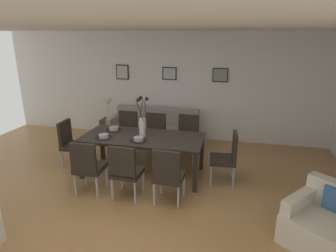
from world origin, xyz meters
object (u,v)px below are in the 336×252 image
object	(u,v)px
dining_chair_head_west	(71,141)
framed_picture_right	(220,75)
bowl_near_right	(114,128)
dining_chair_near_left	(87,165)
dining_chair_mid_left	(168,173)
framed_picture_center	(169,74)
side_table	(110,129)
framed_picture_left	(122,72)
dining_chair_mid_right	(187,135)
dining_chair_head_east	(227,155)
dining_chair_near_right	(127,131)
dining_table	(143,140)
dining_chair_far_right	(155,133)
bowl_near_left	(104,136)
table_lamp	(108,104)
dining_chair_far_left	(125,169)
centerpiece_vase	(142,122)
armchair	(326,224)
bowl_far_left	(139,139)
sofa	(154,131)

from	to	relation	value
dining_chair_head_west	framed_picture_right	bearing A→B (deg)	38.26
bowl_near_right	framed_picture_right	bearing A→B (deg)	45.74
dining_chair_near_left	dining_chair_mid_left	world-z (taller)	same
dining_chair_near_left	framed_picture_center	bearing A→B (deg)	78.05
side_table	framed_picture_left	distance (m)	1.46
framed_picture_left	framed_picture_center	size ratio (longest dim) A/B	1.05
dining_chair_mid_right	framed_picture_center	distance (m)	1.79
dining_chair_head_east	bowl_near_right	distance (m)	2.22
dining_chair_near_right	framed_picture_center	distance (m)	1.80
dining_table	dining_chair_mid_right	distance (m)	1.14
dining_chair_near_right	dining_chair_far_right	bearing A→B (deg)	-1.52
dining_chair_near_left	dining_chair_mid_right	bearing A→B (deg)	53.89
dining_chair_mid_left	bowl_near_left	xyz separation A→B (m)	(-1.34, 0.65, 0.27)
dining_chair_mid_right	bowl_near_right	xyz separation A→B (m)	(-1.33, -0.69, 0.27)
bowl_near_left	framed_picture_left	xyz separation A→B (m)	(-0.56, 2.37, 0.83)
dining_chair_head_west	table_lamp	world-z (taller)	table_lamp
dining_chair_far_left	bowl_near_right	world-z (taller)	dining_chair_far_left
centerpiece_vase	side_table	world-z (taller)	centerpiece_vase
dining_chair_head_east	dining_chair_near_left	bearing A→B (deg)	-157.07
framed_picture_center	dining_chair_head_east	bearing A→B (deg)	-54.18
armchair	table_lamp	bearing A→B (deg)	144.95
armchair	framed_picture_center	distance (m)	4.64
dining_chair_near_left	centerpiece_vase	size ratio (longest dim) A/B	1.25
dining_chair_near_right	dining_chair_far_right	distance (m)	0.64
bowl_far_left	framed_picture_left	distance (m)	2.79
dining_table	dining_chair_mid_right	size ratio (longest dim) A/B	2.39
table_lamp	dining_chair_near_right	bearing A→B (deg)	-44.49
dining_chair_far_left	dining_chair_mid_left	bearing A→B (deg)	1.57
bowl_far_left	framed_picture_left	world-z (taller)	framed_picture_left
dining_chair_head_west	bowl_near_left	world-z (taller)	dining_chair_head_west
dining_chair_mid_left	dining_chair_head_east	distance (m)	1.24
dining_table	bowl_far_left	distance (m)	0.25
dining_chair_near_left	side_table	size ratio (longest dim) A/B	1.77
side_table	armchair	bearing A→B (deg)	-35.05
dining_chair_mid_left	centerpiece_vase	world-z (taller)	centerpiece_vase
dining_chair_near_left	bowl_near_right	xyz separation A→B (m)	(-0.02, 1.11, 0.27)
bowl_near_right	framed_picture_right	distance (m)	2.82
dining_chair_head_west	dining_chair_head_east	size ratio (longest dim) A/B	1.00
dining_chair_mid_right	bowl_far_left	distance (m)	1.34
dining_chair_near_left	framed_picture_right	xyz separation A→B (m)	(1.86, 3.04, 1.10)
bowl_near_left	table_lamp	world-z (taller)	table_lamp
dining_chair_mid_left	framed_picture_center	bearing A→B (deg)	102.75
centerpiece_vase	armchair	xyz separation A→B (m)	(2.79, -1.32, -0.74)
framed_picture_center	dining_chair_near_right	bearing A→B (deg)	-117.96
dining_chair_head_west	centerpiece_vase	xyz separation A→B (m)	(1.49, -0.01, 0.51)
dining_chair_mid_right	framed_picture_center	size ratio (longest dim) A/B	2.61
dining_chair_near_right	sofa	xyz separation A→B (m)	(0.41, 0.78, -0.23)
framed_picture_right	dining_chair_mid_right	bearing A→B (deg)	-113.82
dining_chair_near_right	dining_chair_far_right	xyz separation A→B (m)	(0.64, -0.02, 0.00)
dining_table	dining_chair_head_east	distance (m)	1.54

